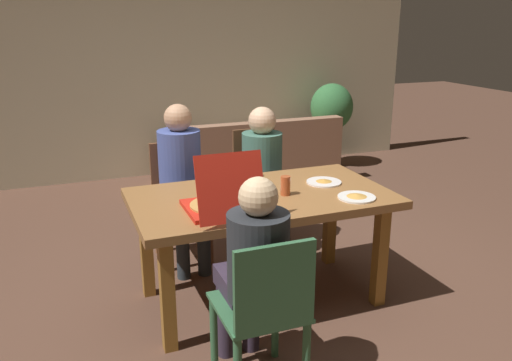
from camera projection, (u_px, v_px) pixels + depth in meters
ground_plane at (261, 298)px, 3.67m from camera, size 20.00×20.00×0.00m
back_wall at (157, 65)px, 6.25m from camera, size 6.72×0.12×2.67m
dining_table at (261, 208)px, 3.46m from camera, size 1.69×0.94×0.77m
chair_0 at (258, 181)px, 4.47m from camera, size 0.39×0.42×0.98m
person_0 at (264, 166)px, 4.29m from camera, size 0.33×0.50×1.19m
chair_1 at (179, 196)px, 4.21m from camera, size 0.41×0.42×0.93m
person_1 at (182, 173)px, 4.01m from camera, size 0.33×0.55×1.26m
chair_2 at (265, 311)px, 2.58m from camera, size 0.42×0.45×0.90m
person_2 at (253, 264)px, 2.67m from camera, size 0.31×0.52×1.16m
pizza_box_0 at (220, 203)px, 3.11m from camera, size 0.39×0.49×0.40m
plate_0 at (257, 189)px, 3.52m from camera, size 0.26×0.26×0.03m
plate_1 at (357, 197)px, 3.36m from camera, size 0.24×0.24×0.03m
plate_2 at (324, 182)px, 3.67m from camera, size 0.24×0.24×0.03m
drinking_glass_0 at (251, 169)px, 3.79m from camera, size 0.06×0.06×0.12m
drinking_glass_1 at (285, 186)px, 3.41m from camera, size 0.06×0.06×0.13m
couch at (251, 159)px, 6.17m from camera, size 1.99×0.83×0.78m
potted_plant at (331, 114)px, 6.74m from camera, size 0.54×0.54×1.08m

